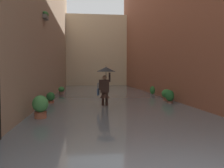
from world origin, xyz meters
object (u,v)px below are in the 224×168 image
Objects in this scene: potted_plant_near_right at (61,91)px; potted_plant_far_right at (40,108)px; potted_plant_near_left at (170,98)px; potted_plant_mid_left at (152,92)px; potted_plant_far_left at (167,95)px; potted_plant_mid_right at (51,99)px; person_wading at (105,80)px.

potted_plant_far_right is at bearing 90.62° from potted_plant_near_right.
potted_plant_mid_left is at bearing -91.18° from potted_plant_near_left.
potted_plant_mid_left reaches higher than potted_plant_near_right.
potted_plant_far_left is 6.20m from potted_plant_mid_right.
potted_plant_near_right is at bearing -18.58° from potted_plant_mid_left.
potted_plant_near_left is (0.18, 0.99, -0.02)m from potted_plant_far_left.
potted_plant_far_right reaches higher than potted_plant_near_left.
person_wading reaches higher than potted_plant_near_right.
potted_plant_mid_left is 6.29m from potted_plant_near_right.
potted_plant_mid_right is (6.19, 0.24, -0.07)m from potted_plant_far_left.
potted_plant_mid_left reaches higher than potted_plant_far_left.
potted_plant_far_left reaches higher than potted_plant_mid_right.
potted_plant_mid_right is at bearing -87.07° from potted_plant_far_right.
potted_plant_near_left is 6.68m from potted_plant_far_right.
potted_plant_far_left reaches higher than potted_plant_near_right.
person_wading is 2.49× the size of potted_plant_near_left.
potted_plant_far_right reaches higher than potted_plant_near_right.
potted_plant_mid_right is 6.61m from potted_plant_mid_left.
potted_plant_mid_left reaches higher than potted_plant_mid_right.
potted_plant_far_left is at bearing 92.78° from potted_plant_mid_left.
potted_plant_far_right is 1.36× the size of potted_plant_near_right.
potted_plant_mid_left is (0.11, -2.35, -0.04)m from potted_plant_far_left.
potted_plant_far_right reaches higher than potted_plant_mid_right.
potted_plant_near_left reaches higher than potted_plant_near_right.
potted_plant_mid_right is 4.06m from potted_plant_far_right.
potted_plant_near_left is (-6.01, 0.74, 0.05)m from potted_plant_mid_right.
person_wading is at bearing 155.09° from potted_plant_mid_right.
potted_plant_near_right is at bearing -91.42° from potted_plant_mid_right.
potted_plant_near_right is at bearing -89.38° from potted_plant_far_right.
potted_plant_far_left is at bearing -144.37° from potted_plant_far_right.
person_wading is 3.83m from potted_plant_far_right.
potted_plant_mid_left is at bearing -131.47° from person_wading.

